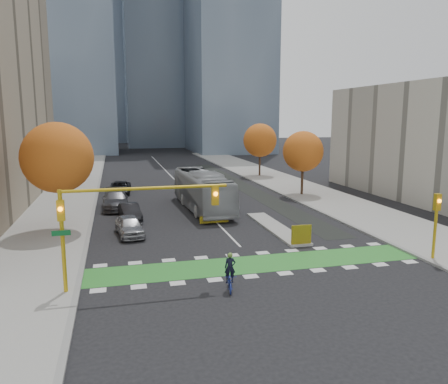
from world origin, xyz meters
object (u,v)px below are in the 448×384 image
traffic_signal_west (117,211)px  parked_car_a (130,226)px  parked_car_d (120,188)px  parked_car_c (115,200)px  tree_west (57,158)px  cyclist (230,278)px  tree_east_far (260,140)px  traffic_signal_east (436,216)px  hazard_board (301,235)px  parked_car_b (130,212)px  bus (202,190)px  tree_east_near (303,151)px

traffic_signal_west → parked_car_a: traffic_signal_west is taller
parked_car_d → parked_car_c: bearing=-89.1°
tree_west → cyclist: tree_west is taller
tree_east_far → traffic_signal_east: 38.64m
parked_car_a → parked_car_c: 10.04m
hazard_board → parked_car_b: 15.11m
tree_west → parked_car_c: size_ratio=1.40×
tree_west → traffic_signal_west: 13.25m
tree_east_far → bus: tree_east_far is taller
parked_car_a → parked_car_d: bearing=84.4°
traffic_signal_east → tree_west: bearing=150.9°
traffic_signal_west → traffic_signal_east: 18.48m
tree_east_near → parked_car_c: tree_east_near is taller
tree_east_near → traffic_signal_west: 30.08m
parked_car_a → parked_car_b: 5.00m
parked_car_d → tree_east_far: bearing=31.2°
cyclist → traffic_signal_east: bearing=17.4°
tree_west → parked_car_b: (5.14, 2.71, -4.93)m
traffic_signal_west → parked_car_c: size_ratio=1.45×
traffic_signal_east → parked_car_a: traffic_signal_east is taller
tree_east_far → traffic_signal_west: bearing=-117.9°
hazard_board → parked_car_a: (-11.07, 5.51, -0.06)m
traffic_signal_west → parked_car_a: 10.77m
hazard_board → cyclist: 9.01m
parked_car_c → parked_car_d: parked_car_c is taller
parked_car_b → traffic_signal_east: bearing=-48.2°
traffic_signal_east → parked_car_b: traffic_signal_east is taller
traffic_signal_east → parked_car_c: size_ratio=0.70×
tree_east_near → parked_car_d: size_ratio=1.42×
tree_east_far → parked_car_c: size_ratio=1.30×
traffic_signal_east → bus: (-10.57, 18.06, -0.95)m
tree_east_near → cyclist: bearing=-121.3°
cyclist → parked_car_c: (-5.43, 21.66, 0.20)m
traffic_signal_east → parked_car_d: traffic_signal_east is taller
traffic_signal_west → tree_east_far: bearing=62.1°
cyclist → bus: bus is taller
hazard_board → traffic_signal_west: (-11.93, -4.71, 3.23)m
cyclist → tree_east_far: bearing=80.4°
traffic_signal_west → bus: size_ratio=0.67×
parked_car_b → parked_car_d: 13.19m
parked_car_c → traffic_signal_west: bearing=-90.7°
tree_west → parked_car_b: 7.62m
traffic_signal_east → cyclist: 13.32m
traffic_signal_east → bus: 20.95m
parked_car_d → tree_west: bearing=-101.4°
hazard_board → tree_east_near: size_ratio=0.20×
tree_west → tree_east_far: 35.73m
hazard_board → parked_car_c: parked_car_c is taller
parked_car_a → tree_east_near: bearing=25.9°
tree_east_far → parked_car_d: tree_east_far is taller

